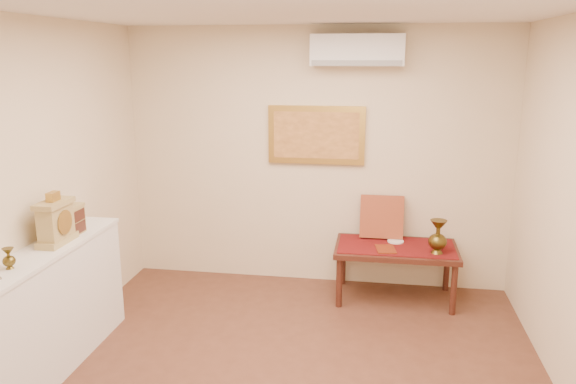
% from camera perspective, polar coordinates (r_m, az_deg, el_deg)
% --- Properties ---
extents(ceiling, '(4.50, 4.50, 0.00)m').
position_cam_1_polar(ceiling, '(3.58, -1.04, 18.51)').
color(ceiling, silver).
rests_on(ceiling, ground).
extents(wall_back, '(4.00, 0.02, 2.70)m').
position_cam_1_polar(wall_back, '(5.89, 2.89, 3.43)').
color(wall_back, beige).
rests_on(wall_back, ground).
extents(wall_left, '(0.02, 4.50, 2.70)m').
position_cam_1_polar(wall_left, '(4.51, -26.83, -1.25)').
color(wall_left, beige).
rests_on(wall_left, ground).
extents(brass_urn_small, '(0.09, 0.09, 0.19)m').
position_cam_1_polar(brass_urn_small, '(4.29, -26.54, -5.77)').
color(brass_urn_small, brown).
rests_on(brass_urn_small, display_ledge).
extents(table_cloth, '(1.14, 0.59, 0.01)m').
position_cam_1_polar(table_cloth, '(5.70, 10.93, -5.43)').
color(table_cloth, maroon).
rests_on(table_cloth, low_table).
extents(brass_urn_tall, '(0.18, 0.18, 0.40)m').
position_cam_1_polar(brass_urn_tall, '(5.53, 15.00, -4.04)').
color(brass_urn_tall, brown).
rests_on(brass_urn_tall, table_cloth).
extents(plate, '(0.16, 0.16, 0.01)m').
position_cam_1_polar(plate, '(5.82, 10.88, -4.94)').
color(plate, white).
rests_on(plate, table_cloth).
extents(menu, '(0.21, 0.27, 0.01)m').
position_cam_1_polar(menu, '(5.57, 9.89, -5.73)').
color(menu, maroon).
rests_on(menu, table_cloth).
extents(cushion, '(0.44, 0.19, 0.45)m').
position_cam_1_polar(cushion, '(5.88, 9.50, -2.49)').
color(cushion, maroon).
rests_on(cushion, table_cloth).
extents(display_ledge, '(0.37, 2.02, 0.98)m').
position_cam_1_polar(display_ledge, '(4.69, -23.91, -11.55)').
color(display_ledge, silver).
rests_on(display_ledge, floor).
extents(mantel_clock, '(0.17, 0.36, 0.41)m').
position_cam_1_polar(mantel_clock, '(4.68, -22.51, -2.80)').
color(mantel_clock, tan).
rests_on(mantel_clock, display_ledge).
extents(wooden_chest, '(0.16, 0.21, 0.24)m').
position_cam_1_polar(wooden_chest, '(4.89, -21.19, -2.62)').
color(wooden_chest, tan).
rests_on(wooden_chest, display_ledge).
extents(low_table, '(1.20, 0.70, 0.55)m').
position_cam_1_polar(low_table, '(5.73, 10.90, -6.08)').
color(low_table, '#431D14').
rests_on(low_table, floor).
extents(painting, '(1.00, 0.06, 0.60)m').
position_cam_1_polar(painting, '(5.83, 2.89, 5.80)').
color(painting, '#B08838').
rests_on(painting, wall_back).
extents(ac_unit, '(0.90, 0.25, 0.30)m').
position_cam_1_polar(ac_unit, '(5.64, 7.05, 14.11)').
color(ac_unit, silver).
rests_on(ac_unit, wall_back).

